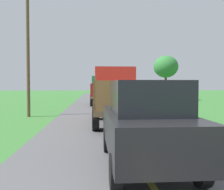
% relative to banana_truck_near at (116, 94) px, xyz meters
% --- Properties ---
extents(banana_truck_near, '(2.38, 5.82, 2.80)m').
position_rel_banana_truck_near_xyz_m(banana_truck_near, '(0.00, 0.00, 0.00)').
color(banana_truck_near, '#2D2D30').
rests_on(banana_truck_near, road_surface).
extents(banana_truck_far, '(2.38, 5.81, 2.80)m').
position_rel_banana_truck_near_xyz_m(banana_truck_far, '(-0.24, 11.94, -0.00)').
color(banana_truck_far, '#2D2D30').
rests_on(banana_truck_far, road_surface).
extents(utility_pole_roadside, '(2.07, 0.20, 8.00)m').
position_rel_banana_truck_near_xyz_m(utility_pole_roadside, '(-5.09, 2.99, 2.83)').
color(utility_pole_roadside, brown).
rests_on(utility_pole_roadside, ground).
extents(roadside_tree_near_left, '(3.15, 3.15, 5.78)m').
position_rel_banana_truck_near_xyz_m(roadside_tree_near_left, '(8.19, 19.10, 2.86)').
color(roadside_tree_near_left, '#4C3823').
rests_on(roadside_tree_near_left, ground).
extents(following_car, '(1.74, 4.10, 1.92)m').
position_rel_banana_truck_near_xyz_m(following_car, '(0.02, -7.02, -0.40)').
color(following_car, black).
rests_on(following_car, road_surface).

